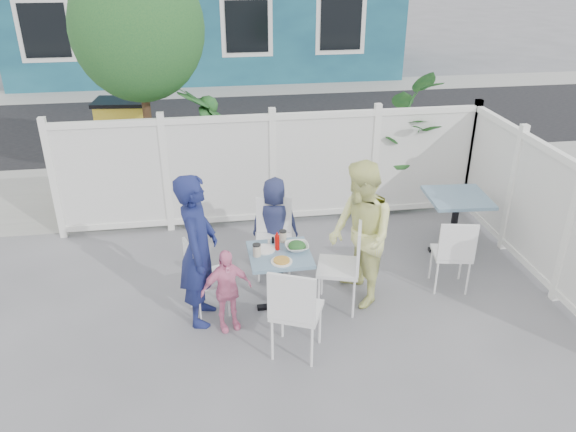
{
  "coord_description": "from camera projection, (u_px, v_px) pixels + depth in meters",
  "views": [
    {
      "loc": [
        -0.78,
        -4.79,
        3.64
      ],
      "look_at": [
        0.05,
        0.71,
        0.92
      ],
      "focal_mm": 35.0,
      "sensor_mm": 36.0,
      "label": 1
    }
  ],
  "objects": [
    {
      "name": "chair_back",
      "position": [
        274.0,
        231.0,
        6.67
      ],
      "size": [
        0.48,
        0.47,
        0.94
      ],
      "rotation": [
        0.0,
        0.0,
        3.0
      ],
      "color": "white",
      "rests_on": "ground"
    },
    {
      "name": "far_sidewalk",
      "position": [
        232.0,
        90.0,
        15.37
      ],
      "size": [
        24.0,
        1.6,
        0.01
      ],
      "primitive_type": "cube",
      "color": "gray",
      "rests_on": "ground"
    },
    {
      "name": "chair_right",
      "position": [
        347.0,
        260.0,
        5.98
      ],
      "size": [
        0.56,
        0.57,
        1.01
      ],
      "rotation": [
        0.0,
        0.0,
        1.28
      ],
      "color": "white",
      "rests_on": "ground"
    },
    {
      "name": "coffee_cup_b",
      "position": [
        283.0,
        237.0,
        6.12
      ],
      "size": [
        0.08,
        0.08,
        0.12
      ],
      "primitive_type": "cylinder",
      "color": "beige",
      "rests_on": "main_table"
    },
    {
      "name": "salt_shaker",
      "position": [
        269.0,
        241.0,
        6.08
      ],
      "size": [
        0.03,
        0.03,
        0.07
      ],
      "primitive_type": "cylinder",
      "color": "white",
      "rests_on": "main_table"
    },
    {
      "name": "coffee_cup_a",
      "position": [
        257.0,
        251.0,
        5.84
      ],
      "size": [
        0.08,
        0.08,
        0.12
      ],
      "primitive_type": "cylinder",
      "color": "beige",
      "rests_on": "main_table"
    },
    {
      "name": "fence_back",
      "position": [
        273.0,
        172.0,
        7.76
      ],
      "size": [
        5.86,
        0.08,
        1.6
      ],
      "color": "white",
      "rests_on": "ground"
    },
    {
      "name": "utility_cabinet",
      "position": [
        127.0,
        147.0,
        8.93
      ],
      "size": [
        0.81,
        0.61,
        1.41
      ],
      "primitive_type": "cube",
      "rotation": [
        0.0,
        0.0,
        -0.1
      ],
      "color": "gold",
      "rests_on": "ground"
    },
    {
      "name": "boy",
      "position": [
        275.0,
        223.0,
        6.8
      ],
      "size": [
        0.63,
        0.48,
        1.15
      ],
      "primitive_type": "imported",
      "rotation": [
        0.0,
        0.0,
        2.91
      ],
      "color": "#21274D",
      "rests_on": "ground"
    },
    {
      "name": "fence_right",
      "position": [
        538.0,
        214.0,
        6.56
      ],
      "size": [
        0.08,
        3.66,
        1.6
      ],
      "rotation": [
        0.0,
        0.0,
        1.57
      ],
      "color": "white",
      "rests_on": "ground"
    },
    {
      "name": "ground",
      "position": [
        293.0,
        323.0,
        5.96
      ],
      "size": [
        80.0,
        80.0,
        0.0
      ],
      "primitive_type": "plane",
      "color": "slate"
    },
    {
      "name": "plate_side",
      "position": [
        265.0,
        249.0,
        5.97
      ],
      "size": [
        0.23,
        0.23,
        0.02
      ],
      "primitive_type": "cylinder",
      "color": "white",
      "rests_on": "main_table"
    },
    {
      "name": "chair_near",
      "position": [
        295.0,
        307.0,
        5.23
      ],
      "size": [
        0.59,
        0.58,
        0.99
      ],
      "rotation": [
        0.0,
        0.0,
        -0.41
      ],
      "color": "white",
      "rests_on": "ground"
    },
    {
      "name": "chair_left",
      "position": [
        201.0,
        273.0,
        5.9
      ],
      "size": [
        0.48,
        0.49,
        0.87
      ],
      "rotation": [
        0.0,
        0.0,
        -1.28
      ],
      "color": "white",
      "rests_on": "ground"
    },
    {
      "name": "tree",
      "position": [
        137.0,
        29.0,
        7.54
      ],
      "size": [
        1.8,
        1.62,
        3.59
      ],
      "color": "#382316",
      "rests_on": "ground"
    },
    {
      "name": "woman",
      "position": [
        361.0,
        235.0,
        6.01
      ],
      "size": [
        0.73,
        0.87,
        1.63
      ],
      "primitive_type": "imported",
      "rotation": [
        0.0,
        0.0,
        -1.43
      ],
      "color": "#E9F145",
      "rests_on": "ground"
    },
    {
      "name": "main_table",
      "position": [
        280.0,
        266.0,
        5.99
      ],
      "size": [
        0.66,
        0.66,
        0.69
      ],
      "rotation": [
        0.0,
        0.0,
        0.02
      ],
      "color": "slate",
      "rests_on": "ground"
    },
    {
      "name": "spare_table",
      "position": [
        456.0,
        209.0,
        7.1
      ],
      "size": [
        0.79,
        0.79,
        0.78
      ],
      "rotation": [
        0.0,
        0.0,
        -0.08
      ],
      "color": "slate",
      "rests_on": "ground"
    },
    {
      "name": "ketchup_bottle",
      "position": [
        277.0,
        243.0,
        5.95
      ],
      "size": [
        0.05,
        0.05,
        0.17
      ],
      "primitive_type": "cylinder",
      "color": "#B90904",
      "rests_on": "main_table"
    },
    {
      "name": "salad_bowl",
      "position": [
        297.0,
        247.0,
        5.97
      ],
      "size": [
        0.25,
        0.25,
        0.06
      ],
      "primitive_type": "imported",
      "color": "white",
      "rests_on": "main_table"
    },
    {
      "name": "chair_spare",
      "position": [
        454.0,
        250.0,
        6.3
      ],
      "size": [
        0.48,
        0.47,
        0.91
      ],
      "rotation": [
        0.0,
        0.0,
        -0.19
      ],
      "color": "white",
      "rests_on": "ground"
    },
    {
      "name": "potted_shrub_b",
      "position": [
        388.0,
        141.0,
        8.48
      ],
      "size": [
        1.84,
        2.0,
        1.86
      ],
      "primitive_type": "imported",
      "rotation": [
        0.0,
        0.0,
        1.3
      ],
      "color": "#194B23",
      "rests_on": "ground"
    },
    {
      "name": "toddler",
      "position": [
        226.0,
        290.0,
        5.7
      ],
      "size": [
        0.58,
        0.35,
        0.92
      ],
      "primitive_type": "imported",
      "rotation": [
        0.0,
        0.0,
        0.25
      ],
      "color": "pink",
      "rests_on": "ground"
    },
    {
      "name": "plate_main",
      "position": [
        282.0,
        262.0,
        5.75
      ],
      "size": [
        0.22,
        0.22,
        0.01
      ],
      "primitive_type": "cylinder",
      "color": "white",
      "rests_on": "main_table"
    },
    {
      "name": "potted_shrub_a",
      "position": [
        208.0,
        150.0,
        8.22
      ],
      "size": [
        1.19,
        1.19,
        1.8
      ],
      "primitive_type": "imported",
      "rotation": [
        0.0,
        0.0,
        1.77
      ],
      "color": "#194B23",
      "rests_on": "ground"
    },
    {
      "name": "near_sidewalk",
      "position": [
        257.0,
        185.0,
        9.33
      ],
      "size": [
        24.0,
        2.6,
        0.01
      ],
      "primitive_type": "cube",
      "color": "gray",
      "rests_on": "ground"
    },
    {
      "name": "street",
      "position": [
        240.0,
        122.0,
        12.62
      ],
      "size": [
        24.0,
        5.0,
        0.01
      ],
      "primitive_type": "cube",
      "color": "black",
      "rests_on": "ground"
    },
    {
      "name": "pepper_shaker",
      "position": [
        273.0,
        240.0,
        6.1
      ],
      "size": [
        0.03,
        0.03,
        0.07
      ],
      "primitive_type": "cylinder",
      "color": "black",
      "rests_on": "main_table"
    },
    {
      "name": "man",
      "position": [
        198.0,
        250.0,
        5.69
      ],
      "size": [
        0.49,
        0.66,
        1.65
      ],
      "primitive_type": "imported",
      "rotation": [
        0.0,
        0.0,
        1.4
      ],
      "color": "navy",
      "rests_on": "ground"
    }
  ]
}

